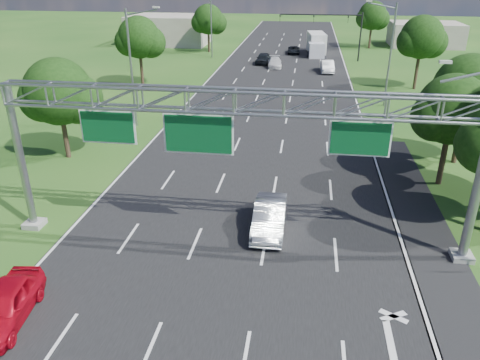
% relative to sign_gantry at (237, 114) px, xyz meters
% --- Properties ---
extents(ground, '(220.00, 220.00, 0.00)m').
position_rel_sign_gantry_xyz_m(ground, '(-0.33, 18.00, -6.89)').
color(ground, '#194414').
rests_on(ground, ground).
extents(road, '(18.00, 180.00, 0.02)m').
position_rel_sign_gantry_xyz_m(road, '(-0.33, 18.00, -6.89)').
color(road, black).
rests_on(road, ground).
extents(road_flare, '(3.00, 30.00, 0.02)m').
position_rel_sign_gantry_xyz_m(road_flare, '(9.87, 2.00, -6.89)').
color(road_flare, black).
rests_on(road_flare, ground).
extents(sign_gantry, '(23.50, 1.00, 9.56)m').
position_rel_sign_gantry_xyz_m(sign_gantry, '(0.00, 0.00, 0.00)').
color(sign_gantry, gray).
rests_on(sign_gantry, ground).
extents(traffic_signal, '(12.21, 0.24, 7.00)m').
position_rel_sign_gantry_xyz_m(traffic_signal, '(7.15, 53.00, -1.72)').
color(traffic_signal, black).
rests_on(traffic_signal, ground).
extents(streetlight_l_near, '(2.97, 0.22, 10.16)m').
position_rel_sign_gantry_xyz_m(streetlight_l_near, '(-11.63, 18.00, -1.31)').
color(streetlight_l_near, gray).
rests_on(streetlight_l_near, ground).
extents(streetlight_l_far, '(2.97, 0.22, 10.16)m').
position_rel_sign_gantry_xyz_m(streetlight_l_far, '(-11.63, 53.00, -1.31)').
color(streetlight_l_far, gray).
rests_on(streetlight_l_far, ground).
extents(streetlight_r_mid, '(2.97, 0.22, 10.16)m').
position_rel_sign_gantry_xyz_m(streetlight_r_mid, '(10.97, 28.00, -1.31)').
color(streetlight_r_mid, gray).
rests_on(streetlight_r_mid, ground).
extents(tree_verge_la, '(5.76, 4.80, 7.40)m').
position_rel_sign_gantry_xyz_m(tree_verge_la, '(-14.25, 10.04, -2.13)').
color(tree_verge_la, '#2D2116').
rests_on(tree_verge_la, ground).
extents(tree_verge_lb, '(5.76, 4.80, 8.06)m').
position_rel_sign_gantry_xyz_m(tree_verge_lb, '(-16.25, 33.04, -1.48)').
color(tree_verge_lb, '#2D2116').
rests_on(tree_verge_lb, ground).
extents(tree_verge_lc, '(5.76, 4.80, 7.62)m').
position_rel_sign_gantry_xyz_m(tree_verge_lc, '(-13.25, 58.04, -1.92)').
color(tree_verge_lc, '#2D2116').
rests_on(tree_verge_lc, ground).
extents(tree_verge_rd, '(5.76, 4.80, 8.28)m').
position_rel_sign_gantry_xyz_m(tree_verge_rd, '(15.75, 36.04, -1.26)').
color(tree_verge_rd, '#2D2116').
rests_on(tree_verge_rd, ground).
extents(tree_verge_re, '(5.76, 4.80, 7.84)m').
position_rel_sign_gantry_xyz_m(tree_verge_re, '(13.75, 66.04, -1.70)').
color(tree_verge_re, '#2D2116').
rests_on(tree_verge_re, ground).
extents(building_left, '(14.00, 10.00, 5.00)m').
position_rel_sign_gantry_xyz_m(building_left, '(-22.33, 66.00, -4.39)').
color(building_left, gray).
rests_on(building_left, ground).
extents(building_right, '(12.00, 9.00, 4.00)m').
position_rel_sign_gantry_xyz_m(building_right, '(23.67, 70.00, -4.89)').
color(building_right, gray).
rests_on(building_right, ground).
extents(red_coupe, '(2.39, 4.71, 1.54)m').
position_rel_sign_gantry_xyz_m(red_coupe, '(-8.33, -7.19, -6.12)').
color(red_coupe, '#BB081A').
rests_on(red_coupe, ground).
extents(silver_sedan, '(1.69, 4.80, 1.58)m').
position_rel_sign_gantry_xyz_m(silver_sedan, '(1.56, 1.47, -6.10)').
color(silver_sedan, '#B1B6BD').
rests_on(silver_sedan, ground).
extents(car_queue_a, '(2.26, 4.75, 1.34)m').
position_rel_sign_gantry_xyz_m(car_queue_a, '(-1.48, 46.64, -6.22)').
color(car_queue_a, silver).
rests_on(car_queue_a, ground).
extents(car_queue_b, '(2.02, 4.20, 1.15)m').
position_rel_sign_gantry_xyz_m(car_queue_b, '(0.77, 58.39, -6.32)').
color(car_queue_b, black).
rests_on(car_queue_b, ground).
extents(car_queue_c, '(2.12, 4.60, 1.53)m').
position_rel_sign_gantry_xyz_m(car_queue_c, '(-3.39, 49.09, -6.13)').
color(car_queue_c, black).
rests_on(car_queue_c, ground).
extents(car_queue_d, '(1.89, 4.73, 1.53)m').
position_rel_sign_gantry_xyz_m(car_queue_d, '(5.82, 44.27, -6.13)').
color(car_queue_d, silver).
rests_on(car_queue_d, ground).
extents(box_truck, '(3.24, 8.83, 3.25)m').
position_rel_sign_gantry_xyz_m(box_truck, '(4.38, 58.45, -5.33)').
color(box_truck, silver).
rests_on(box_truck, ground).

